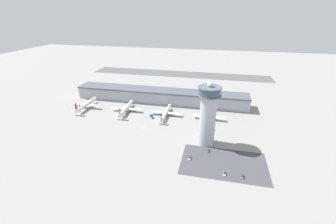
{
  "coord_description": "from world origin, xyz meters",
  "views": [
    {
      "loc": [
        67.41,
        -185.18,
        105.51
      ],
      "look_at": [
        21.06,
        20.89,
        9.75
      ],
      "focal_mm": 24.0,
      "sensor_mm": 36.0,
      "label": 1
    }
  ],
  "objects_px": {
    "service_truck_catering": "(204,119)",
    "service_truck_baggage": "(152,117)",
    "car_silver_sedan": "(208,151)",
    "control_tower": "(208,114)",
    "airplane_gate_charlie": "(166,113)",
    "service_truck_fuel": "(80,107)",
    "car_grey_coupe": "(242,176)",
    "airplane_gate_delta": "(209,117)",
    "car_white_wagon": "(190,158)",
    "car_yellow_taxi": "(224,174)",
    "airplane_gate_alpha": "(86,105)",
    "airplane_gate_bravo": "(126,108)"
  },
  "relations": [
    {
      "from": "control_tower",
      "to": "car_grey_coupe",
      "type": "xyz_separation_m",
      "value": [
        28.01,
        -39.11,
        -27.36
      ]
    },
    {
      "from": "car_grey_coupe",
      "to": "control_tower",
      "type": "bearing_deg",
      "value": 125.61
    },
    {
      "from": "service_truck_baggage",
      "to": "car_yellow_taxi",
      "type": "bearing_deg",
      "value": -45.48
    },
    {
      "from": "airplane_gate_delta",
      "to": "service_truck_catering",
      "type": "xyz_separation_m",
      "value": [
        -4.74,
        -1.55,
        -2.8
      ]
    },
    {
      "from": "service_truck_baggage",
      "to": "car_white_wagon",
      "type": "bearing_deg",
      "value": -52.33
    },
    {
      "from": "car_white_wagon",
      "to": "car_silver_sedan",
      "type": "height_order",
      "value": "car_white_wagon"
    },
    {
      "from": "service_truck_baggage",
      "to": "car_grey_coupe",
      "type": "relative_size",
      "value": 1.71
    },
    {
      "from": "service_truck_catering",
      "to": "car_grey_coupe",
      "type": "xyz_separation_m",
      "value": [
        32.8,
        -83.35,
        -0.48
      ]
    },
    {
      "from": "car_yellow_taxi",
      "to": "airplane_gate_alpha",
      "type": "bearing_deg",
      "value": 151.91
    },
    {
      "from": "airplane_gate_charlie",
      "to": "car_yellow_taxi",
      "type": "bearing_deg",
      "value": -53.69
    },
    {
      "from": "airplane_gate_delta",
      "to": "car_silver_sedan",
      "type": "distance_m",
      "value": 58.93
    },
    {
      "from": "control_tower",
      "to": "airplane_gate_bravo",
      "type": "height_order",
      "value": "control_tower"
    },
    {
      "from": "service_truck_catering",
      "to": "car_yellow_taxi",
      "type": "height_order",
      "value": "service_truck_catering"
    },
    {
      "from": "control_tower",
      "to": "car_yellow_taxi",
      "type": "bearing_deg",
      "value": -67.78
    },
    {
      "from": "car_grey_coupe",
      "to": "airplane_gate_delta",
      "type": "bearing_deg",
      "value": 108.29
    },
    {
      "from": "service_truck_catering",
      "to": "service_truck_baggage",
      "type": "height_order",
      "value": "service_truck_catering"
    },
    {
      "from": "airplane_gate_alpha",
      "to": "service_truck_baggage",
      "type": "xyz_separation_m",
      "value": [
        81.65,
        -6.64,
        -3.95
      ]
    },
    {
      "from": "airplane_gate_charlie",
      "to": "service_truck_catering",
      "type": "bearing_deg",
      "value": -2.55
    },
    {
      "from": "car_yellow_taxi",
      "to": "service_truck_baggage",
      "type": "bearing_deg",
      "value": 134.52
    },
    {
      "from": "control_tower",
      "to": "car_silver_sedan",
      "type": "xyz_separation_m",
      "value": [
        3.08,
        -12.96,
        -27.43
      ]
    },
    {
      "from": "service_truck_fuel",
      "to": "car_grey_coupe",
      "type": "height_order",
      "value": "service_truck_fuel"
    },
    {
      "from": "car_silver_sedan",
      "to": "service_truck_catering",
      "type": "bearing_deg",
      "value": 97.84
    },
    {
      "from": "car_yellow_taxi",
      "to": "car_silver_sedan",
      "type": "xyz_separation_m",
      "value": [
        -12.77,
        25.82,
        -0.02
      ]
    },
    {
      "from": "service_truck_baggage",
      "to": "airplane_gate_charlie",
      "type": "bearing_deg",
      "value": 26.91
    },
    {
      "from": "control_tower",
      "to": "airplane_gate_bravo",
      "type": "bearing_deg",
      "value": 153.31
    },
    {
      "from": "airplane_gate_alpha",
      "to": "service_truck_catering",
      "type": "relative_size",
      "value": 5.15
    },
    {
      "from": "airplane_gate_charlie",
      "to": "service_truck_catering",
      "type": "relative_size",
      "value": 5.27
    },
    {
      "from": "airplane_gate_alpha",
      "to": "car_white_wagon",
      "type": "bearing_deg",
      "value": -28.47
    },
    {
      "from": "airplane_gate_bravo",
      "to": "airplane_gate_charlie",
      "type": "xyz_separation_m",
      "value": [
        46.5,
        -0.66,
        -0.37
      ]
    },
    {
      "from": "airplane_gate_alpha",
      "to": "service_truck_baggage",
      "type": "bearing_deg",
      "value": -4.65
    },
    {
      "from": "control_tower",
      "to": "airplane_gate_charlie",
      "type": "xyz_separation_m",
      "value": [
        -46.53,
        46.11,
        -24.19
      ]
    },
    {
      "from": "car_white_wagon",
      "to": "car_silver_sedan",
      "type": "distance_m",
      "value": 18.78
    },
    {
      "from": "service_truck_catering",
      "to": "car_grey_coupe",
      "type": "distance_m",
      "value": 89.58
    },
    {
      "from": "airplane_gate_alpha",
      "to": "airplane_gate_delta",
      "type": "relative_size",
      "value": 0.94
    },
    {
      "from": "airplane_gate_delta",
      "to": "car_white_wagon",
      "type": "distance_m",
      "value": 72.42
    },
    {
      "from": "control_tower",
      "to": "service_truck_fuel",
      "type": "bearing_deg",
      "value": 163.01
    },
    {
      "from": "airplane_gate_bravo",
      "to": "car_white_wagon",
      "type": "distance_m",
      "value": 109.83
    },
    {
      "from": "car_grey_coupe",
      "to": "car_silver_sedan",
      "type": "relative_size",
      "value": 1.0
    },
    {
      "from": "airplane_gate_charlie",
      "to": "service_truck_fuel",
      "type": "relative_size",
      "value": 6.66
    },
    {
      "from": "car_yellow_taxi",
      "to": "car_silver_sedan",
      "type": "relative_size",
      "value": 0.98
    },
    {
      "from": "airplane_gate_bravo",
      "to": "car_white_wagon",
      "type": "bearing_deg",
      "value": -41.37
    },
    {
      "from": "service_truck_fuel",
      "to": "control_tower",
      "type": "bearing_deg",
      "value": -16.99
    },
    {
      "from": "car_grey_coupe",
      "to": "service_truck_fuel",
      "type": "bearing_deg",
      "value": 154.6
    },
    {
      "from": "car_silver_sedan",
      "to": "control_tower",
      "type": "bearing_deg",
      "value": 103.37
    },
    {
      "from": "airplane_gate_charlie",
      "to": "service_truck_catering",
      "type": "xyz_separation_m",
      "value": [
        41.73,
        -1.86,
        -2.69
      ]
    },
    {
      "from": "airplane_gate_delta",
      "to": "service_truck_baggage",
      "type": "xyz_separation_m",
      "value": [
        -60.56,
        -6.84,
        -2.96
      ]
    },
    {
      "from": "service_truck_catering",
      "to": "service_truck_baggage",
      "type": "bearing_deg",
      "value": -174.59
    },
    {
      "from": "service_truck_baggage",
      "to": "car_silver_sedan",
      "type": "height_order",
      "value": "service_truck_baggage"
    },
    {
      "from": "airplane_gate_charlie",
      "to": "car_white_wagon",
      "type": "distance_m",
      "value": 80.4
    },
    {
      "from": "service_truck_baggage",
      "to": "car_yellow_taxi",
      "type": "relative_size",
      "value": 1.74
    }
  ]
}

